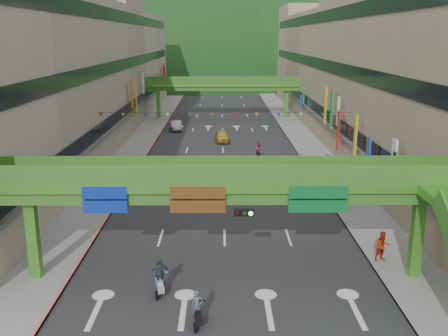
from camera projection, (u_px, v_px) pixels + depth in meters
The scene contains 22 objects.
road_slab at pixel (223, 135), 71.76m from camera, with size 18.00×140.00×0.02m, color #28282B.
sidewalk_left at pixel (146, 134), 71.68m from camera, with size 4.00×140.00×0.15m, color gray.
sidewalk_right at pixel (299, 134), 71.81m from camera, with size 4.00×140.00×0.15m, color gray.
curb_left at pixel (159, 134), 71.68m from camera, with size 0.20×140.00×0.18m, color #CC5959.
curb_right at pixel (286, 134), 71.80m from camera, with size 0.20×140.00×0.18m, color gray.
building_row_left at pixel (86, 68), 69.23m from camera, with size 12.80×95.00×19.00m.
building_row_right at pixel (358, 68), 69.47m from camera, with size 12.80×95.00×19.00m.
overpass_near at pixel (242, 197), 27.30m from camera, with size 28.00×12.27×7.10m.
overpass_far at pixel (222, 87), 84.89m from camera, with size 28.00×2.20×7.10m.
hill_left at pixel (180, 76), 178.03m from camera, with size 168.00×140.00×112.00m, color #1C4419.
hill_right at pixel (284, 72), 197.62m from camera, with size 208.00×176.00×128.00m, color #1C4419.
bunting_string at pixel (223, 115), 50.90m from camera, with size 26.00×0.36×0.47m.
scooter_rider_near at pixel (197, 310), 24.16m from camera, with size 0.68×1.59×1.89m.
scooter_rider_mid at pixel (259, 150), 57.17m from camera, with size 0.90×1.60×2.14m.
scooter_rider_left at pixel (160, 276), 27.04m from camera, with size 1.15×1.58×2.19m.
scooter_rider_far at pixel (166, 178), 46.35m from camera, with size 0.81×1.60×1.96m.
parked_scooter_row at pixel (301, 166), 52.34m from camera, with size 1.60×7.15×1.08m.
car_silver at pixel (176, 126), 75.11m from camera, with size 1.53×4.38×1.44m, color #94929A.
car_yellow at pixel (222, 136), 66.91m from camera, with size 1.74×4.33×1.48m, color gold.
pedestrian_red at pixel (383, 248), 30.97m from camera, with size 0.92×0.72×1.89m, color #A72609.
pedestrian_dark at pixel (327, 163), 52.42m from camera, with size 0.95×0.40×1.62m, color black.
pedestrian_blue at pixel (344, 200), 40.62m from camera, with size 0.72×0.46×1.55m, color #324051.
Camera 1 is at (-0.25, -20.61, 13.68)m, focal length 40.00 mm.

